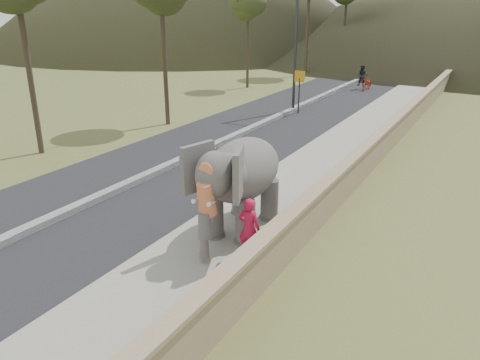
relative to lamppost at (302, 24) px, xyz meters
name	(u,v)px	position (x,y,z in m)	size (l,w,h in m)	color
ground	(150,306)	(4.69, -18.95, -4.87)	(160.00, 160.00, 0.00)	olive
road	(210,149)	(-0.31, -8.95, -4.86)	(7.00, 120.00, 0.03)	black
median	(210,147)	(-0.31, -8.95, -4.76)	(0.35, 120.00, 0.22)	black
walkway	(321,166)	(4.69, -8.95, -4.80)	(3.00, 120.00, 0.15)	#9E9687
parapet	(365,161)	(6.34, -8.95, -4.32)	(0.30, 120.00, 1.10)	tan
lamppost	(302,24)	(0.00, 0.00, 0.00)	(1.76, 0.36, 8.00)	#313236
signboard	(299,85)	(0.19, -0.40, -3.23)	(0.60, 0.08, 2.40)	#2D2D33
elephant_and_man	(243,183)	(4.71, -15.08, -3.44)	(2.24, 3.67, 2.58)	slate
motorcyclist	(365,81)	(1.31, 9.49, -4.19)	(1.12, 1.81, 1.79)	maroon
trees	(419,34)	(4.53, 9.94, -0.85)	(47.54, 42.69, 9.73)	#473828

